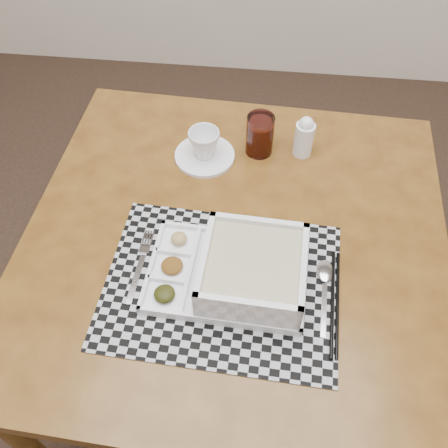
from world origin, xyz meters
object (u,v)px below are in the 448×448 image
Objects in this scene: cup at (204,144)px; dining_table at (234,255)px; creamer_bottle at (304,137)px; serving_tray at (246,273)px; juice_glass at (260,136)px.

dining_table is at bearing -76.33° from cup.
creamer_bottle is (0.14, 0.28, 0.12)m from dining_table.
creamer_bottle is at bearing 63.04° from dining_table.
creamer_bottle reaches higher than serving_tray.
juice_glass is (0.00, 0.39, 0.01)m from serving_tray.
creamer_bottle is at bearing 74.52° from serving_tray.
creamer_bottle is (0.11, 0.00, 0.00)m from juice_glass.
juice_glass is at bearing 82.82° from dining_table.
cup is 0.14m from juice_glass.
creamer_bottle reaches higher than dining_table.
cup is at bearing 112.36° from dining_table.
dining_table is at bearing -116.96° from creamer_bottle.
serving_tray is (0.03, -0.12, 0.11)m from dining_table.
juice_glass is (0.13, 0.04, 0.00)m from cup.
dining_table is 2.93× the size of serving_tray.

